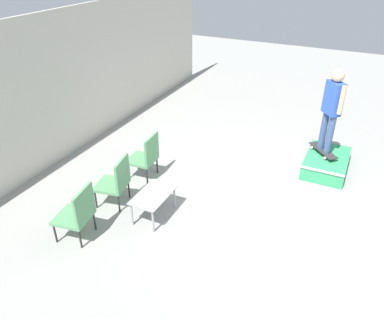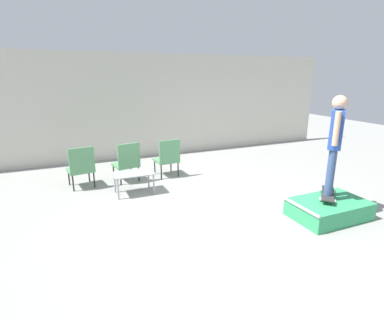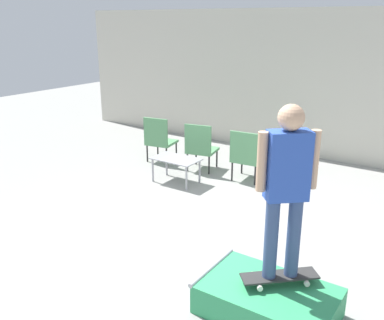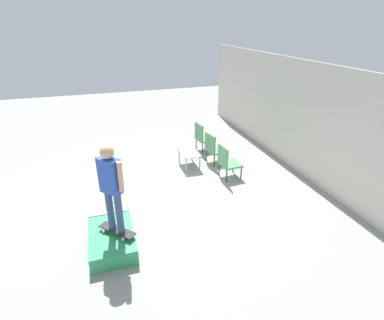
{
  "view_description": "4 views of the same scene",
  "coord_description": "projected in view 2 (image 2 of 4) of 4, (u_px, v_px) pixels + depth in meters",
  "views": [
    {
      "loc": [
        -5.61,
        -1.33,
        4.11
      ],
      "look_at": [
        -0.31,
        1.25,
        0.65
      ],
      "focal_mm": 35.0,
      "sensor_mm": 36.0,
      "label": 1
    },
    {
      "loc": [
        -2.48,
        -4.37,
        2.39
      ],
      "look_at": [
        -0.16,
        1.09,
        0.7
      ],
      "focal_mm": 28.0,
      "sensor_mm": 36.0,
      "label": 2
    },
    {
      "loc": [
        2.92,
        -4.27,
        2.76
      ],
      "look_at": [
        -0.56,
        0.89,
        0.71
      ],
      "focal_mm": 40.0,
      "sensor_mm": 36.0,
      "label": 3
    },
    {
      "loc": [
        6.28,
        -0.85,
        3.92
      ],
      "look_at": [
        -0.11,
        1.19,
        0.76
      ],
      "focal_mm": 28.0,
      "sensor_mm": 36.0,
      "label": 4
    }
  ],
  "objects": [
    {
      "name": "person_skater",
      "position": [
        335.0,
        138.0,
        4.97
      ],
      "size": [
        0.45,
        0.41,
        1.68
      ],
      "rotation": [
        0.0,
        0.0,
        0.73
      ],
      "color": "#384C7A",
      "rests_on": "skateboard_on_ramp"
    },
    {
      "name": "ground_plane",
      "position": [
        224.0,
        211.0,
        5.46
      ],
      "size": [
        24.0,
        24.0,
        0.0
      ],
      "primitive_type": "plane",
      "color": "gray"
    },
    {
      "name": "skateboard_on_ramp",
      "position": [
        328.0,
        194.0,
        5.24
      ],
      "size": [
        0.69,
        0.66,
        0.07
      ],
      "rotation": [
        0.0,
        0.0,
        0.75
      ],
      "color": "#2D2D2D",
      "rests_on": "skate_ramp_box"
    },
    {
      "name": "patio_chair_right",
      "position": [
        168.0,
        157.0,
        7.2
      ],
      "size": [
        0.56,
        0.56,
        0.93
      ],
      "rotation": [
        0.0,
        0.0,
        3.22
      ],
      "color": "black",
      "rests_on": "ground_plane"
    },
    {
      "name": "house_wall_back",
      "position": [
        154.0,
        106.0,
        8.89
      ],
      "size": [
        12.0,
        0.06,
        3.0
      ],
      "color": "beige",
      "rests_on": "ground_plane"
    },
    {
      "name": "patio_chair_left",
      "position": [
        81.0,
        166.0,
        6.46
      ],
      "size": [
        0.6,
        0.6,
        0.93
      ],
      "rotation": [
        0.0,
        0.0,
        3.31
      ],
      "color": "black",
      "rests_on": "ground_plane"
    },
    {
      "name": "coffee_table",
      "position": [
        134.0,
        176.0,
        6.18
      ],
      "size": [
        0.83,
        0.51,
        0.45
      ],
      "color": "#9E9EA3",
      "rests_on": "ground_plane"
    },
    {
      "name": "patio_chair_center",
      "position": [
        127.0,
        161.0,
        6.84
      ],
      "size": [
        0.61,
        0.61,
        0.93
      ],
      "rotation": [
        0.0,
        0.0,
        3.34
      ],
      "color": "black",
      "rests_on": "ground_plane"
    },
    {
      "name": "skate_ramp_box",
      "position": [
        329.0,
        209.0,
        5.18
      ],
      "size": [
        1.31,
        0.82,
        0.33
      ],
      "color": "#339E60",
      "rests_on": "ground_plane"
    }
  ]
}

